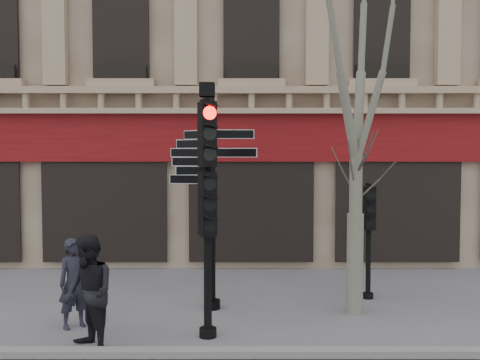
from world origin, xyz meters
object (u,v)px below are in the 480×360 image
(fingerpost, at_px, (212,158))
(traffic_signal_secondary, at_px, (369,220))
(traffic_signal_main, at_px, (207,178))
(plane_tree, at_px, (357,38))
(pedestrian_b, at_px, (89,293))
(pedestrian_a, at_px, (74,283))

(fingerpost, bearing_deg, traffic_signal_secondary, 33.97)
(fingerpost, bearing_deg, traffic_signal_main, -68.78)
(plane_tree, height_order, pedestrian_b, plane_tree)
(fingerpost, distance_m, pedestrian_b, 3.67)
(traffic_signal_secondary, bearing_deg, pedestrian_b, -148.57)
(traffic_signal_main, xyz_separation_m, pedestrian_a, (-2.46, 0.51, -1.94))
(fingerpost, relative_size, pedestrian_b, 2.45)
(traffic_signal_main, relative_size, traffic_signal_secondary, 1.78)
(fingerpost, xyz_separation_m, traffic_signal_main, (0.01, -1.67, -0.33))
(pedestrian_a, bearing_deg, fingerpost, -14.24)
(pedestrian_a, bearing_deg, traffic_signal_secondary, -21.23)
(plane_tree, bearing_deg, pedestrian_b, -156.96)
(traffic_signal_secondary, xyz_separation_m, pedestrian_b, (-5.25, -3.08, -0.78))
(fingerpost, xyz_separation_m, plane_tree, (2.85, -0.30, 2.32))
(traffic_signal_secondary, bearing_deg, traffic_signal_main, -142.92)
(plane_tree, bearing_deg, pedestrian_a, -170.66)
(pedestrian_b, bearing_deg, traffic_signal_secondary, 81.28)
(fingerpost, xyz_separation_m, traffic_signal_secondary, (3.37, 0.77, -1.37))
(pedestrian_b, bearing_deg, traffic_signal_main, 69.39)
(pedestrian_a, bearing_deg, traffic_signal_main, -51.26)
(traffic_signal_main, xyz_separation_m, plane_tree, (2.84, 1.38, 2.65))
(traffic_signal_secondary, xyz_separation_m, plane_tree, (-0.53, -1.07, 3.69))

